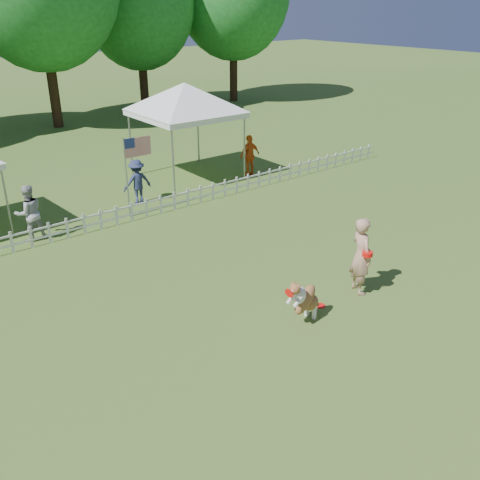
{
  "coord_description": "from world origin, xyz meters",
  "views": [
    {
      "loc": [
        -7.03,
        -6.61,
        6.1
      ],
      "look_at": [
        -0.12,
        2.0,
        1.1
      ],
      "focal_mm": 40.0,
      "sensor_mm": 36.0,
      "label": 1
    }
  ],
  "objects_px": {
    "spectator_c": "(250,155)",
    "canopy_tent_right": "(186,133)",
    "frisbee_on_turf": "(320,306)",
    "dog": "(305,299)",
    "flag_pole": "(127,178)",
    "spectator_a": "(29,213)",
    "spectator_b": "(137,182)",
    "handler": "(361,256)"
  },
  "relations": [
    {
      "from": "frisbee_on_turf",
      "to": "spectator_c",
      "type": "relative_size",
      "value": 0.14
    },
    {
      "from": "spectator_c",
      "to": "spectator_a",
      "type": "bearing_deg",
      "value": 4.86
    },
    {
      "from": "frisbee_on_turf",
      "to": "spectator_a",
      "type": "bearing_deg",
      "value": 116.02
    },
    {
      "from": "frisbee_on_turf",
      "to": "flag_pole",
      "type": "relative_size",
      "value": 0.09
    },
    {
      "from": "flag_pole",
      "to": "spectator_a",
      "type": "xyz_separation_m",
      "value": [
        -2.91,
        0.15,
        -0.44
      ]
    },
    {
      "from": "dog",
      "to": "spectator_a",
      "type": "distance_m",
      "value": 8.18
    },
    {
      "from": "spectator_a",
      "to": "spectator_b",
      "type": "bearing_deg",
      "value": -167.97
    },
    {
      "from": "spectator_a",
      "to": "spectator_c",
      "type": "relative_size",
      "value": 1.03
    },
    {
      "from": "dog",
      "to": "spectator_a",
      "type": "xyz_separation_m",
      "value": [
        -2.93,
        7.64,
        0.26
      ]
    },
    {
      "from": "handler",
      "to": "spectator_b",
      "type": "bearing_deg",
      "value": 27.65
    },
    {
      "from": "spectator_c",
      "to": "dog",
      "type": "bearing_deg",
      "value": 56.03
    },
    {
      "from": "spectator_b",
      "to": "dog",
      "type": "bearing_deg",
      "value": 88.89
    },
    {
      "from": "spectator_c",
      "to": "handler",
      "type": "bearing_deg",
      "value": 65.3
    },
    {
      "from": "handler",
      "to": "flag_pole",
      "type": "bearing_deg",
      "value": 34.6
    },
    {
      "from": "canopy_tent_right",
      "to": "spectator_c",
      "type": "relative_size",
      "value": 2.2
    },
    {
      "from": "spectator_b",
      "to": "spectator_c",
      "type": "bearing_deg",
      "value": -175.03
    },
    {
      "from": "spectator_a",
      "to": "spectator_c",
      "type": "distance_m",
      "value": 8.52
    },
    {
      "from": "spectator_a",
      "to": "spectator_b",
      "type": "height_order",
      "value": "spectator_a"
    },
    {
      "from": "spectator_c",
      "to": "canopy_tent_right",
      "type": "bearing_deg",
      "value": -32.57
    },
    {
      "from": "frisbee_on_turf",
      "to": "spectator_c",
      "type": "bearing_deg",
      "value": 59.57
    },
    {
      "from": "dog",
      "to": "frisbee_on_turf",
      "type": "height_order",
      "value": "dog"
    },
    {
      "from": "dog",
      "to": "flag_pole",
      "type": "height_order",
      "value": "flag_pole"
    },
    {
      "from": "spectator_b",
      "to": "spectator_c",
      "type": "height_order",
      "value": "spectator_c"
    },
    {
      "from": "spectator_a",
      "to": "handler",
      "type": "bearing_deg",
      "value": 122.78
    },
    {
      "from": "canopy_tent_right",
      "to": "flag_pole",
      "type": "relative_size",
      "value": 1.37
    },
    {
      "from": "frisbee_on_turf",
      "to": "spectator_b",
      "type": "bearing_deg",
      "value": 89.35
    },
    {
      "from": "flag_pole",
      "to": "spectator_c",
      "type": "height_order",
      "value": "flag_pole"
    },
    {
      "from": "canopy_tent_right",
      "to": "flag_pole",
      "type": "xyz_separation_m",
      "value": [
        -3.59,
        -2.2,
        -0.46
      ]
    },
    {
      "from": "flag_pole",
      "to": "canopy_tent_right",
      "type": "bearing_deg",
      "value": 31.08
    },
    {
      "from": "canopy_tent_right",
      "to": "spectator_b",
      "type": "xyz_separation_m",
      "value": [
        -2.78,
        -1.28,
        -0.96
      ]
    },
    {
      "from": "spectator_a",
      "to": "spectator_b",
      "type": "xyz_separation_m",
      "value": [
        3.72,
        0.77,
        -0.07
      ]
    },
    {
      "from": "frisbee_on_turf",
      "to": "dog",
      "type": "bearing_deg",
      "value": -163.6
    },
    {
      "from": "dog",
      "to": "frisbee_on_turf",
      "type": "distance_m",
      "value": 0.9
    },
    {
      "from": "spectator_b",
      "to": "flag_pole",
      "type": "bearing_deg",
      "value": 52.82
    },
    {
      "from": "handler",
      "to": "canopy_tent_right",
      "type": "height_order",
      "value": "canopy_tent_right"
    },
    {
      "from": "flag_pole",
      "to": "spectator_a",
      "type": "bearing_deg",
      "value": 176.69
    },
    {
      "from": "frisbee_on_turf",
      "to": "spectator_a",
      "type": "xyz_separation_m",
      "value": [
        -3.63,
        7.43,
        0.78
      ]
    },
    {
      "from": "handler",
      "to": "spectator_b",
      "type": "height_order",
      "value": "handler"
    },
    {
      "from": "frisbee_on_turf",
      "to": "spectator_c",
      "type": "height_order",
      "value": "spectator_c"
    },
    {
      "from": "frisbee_on_turf",
      "to": "spectator_b",
      "type": "height_order",
      "value": "spectator_b"
    },
    {
      "from": "flag_pole",
      "to": "spectator_c",
      "type": "xyz_separation_m",
      "value": [
        5.57,
        0.97,
        -0.46
      ]
    },
    {
      "from": "dog",
      "to": "flag_pole",
      "type": "xyz_separation_m",
      "value": [
        -0.02,
        7.49,
        0.7
      ]
    }
  ]
}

